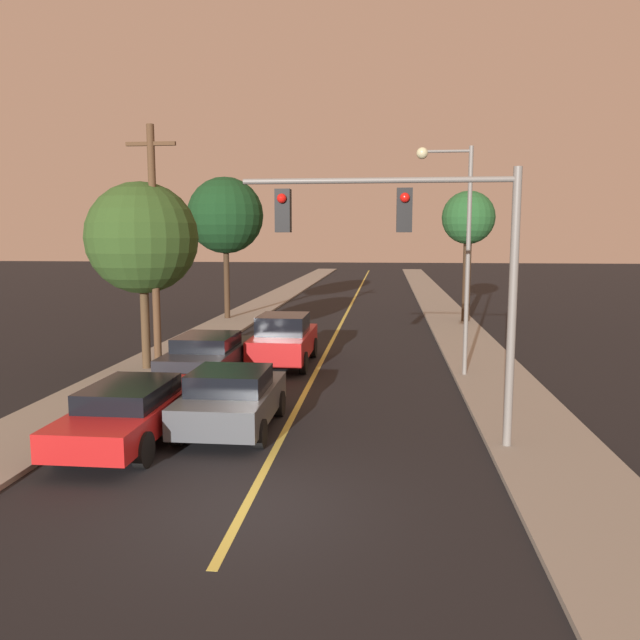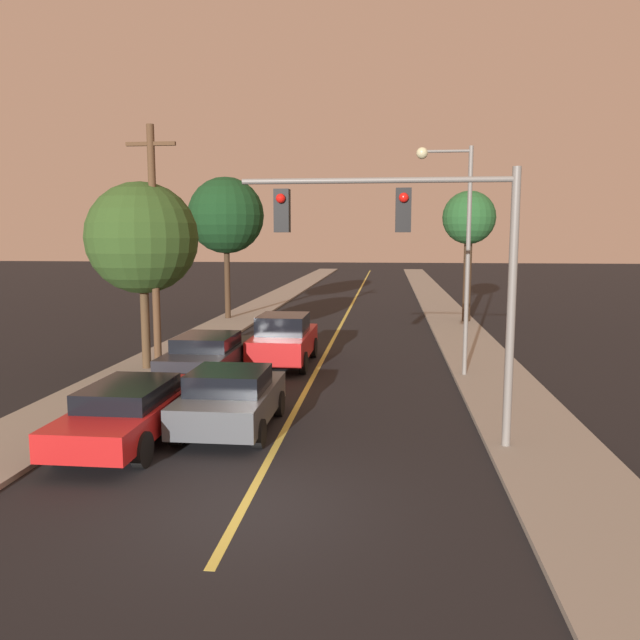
{
  "view_description": "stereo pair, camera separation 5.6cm",
  "coord_description": "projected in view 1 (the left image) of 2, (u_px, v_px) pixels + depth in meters",
  "views": [
    {
      "loc": [
        2.3,
        -9.74,
        4.53
      ],
      "look_at": [
        0.0,
        11.95,
        1.6
      ],
      "focal_mm": 35.0,
      "sensor_mm": 36.0,
      "label": 1
    },
    {
      "loc": [
        2.36,
        -9.73,
        4.53
      ],
      "look_at": [
        0.0,
        11.95,
        1.6
      ],
      "focal_mm": 35.0,
      "sensor_mm": 36.0,
      "label": 2
    }
  ],
  "objects": [
    {
      "name": "ground_plane",
      "position": [
        245.0,
        509.0,
        10.44
      ],
      "size": [
        200.0,
        200.0,
        0.0
      ],
      "primitive_type": "plane",
      "color": "black"
    },
    {
      "name": "road_surface",
      "position": [
        354.0,
        298.0,
        45.92
      ],
      "size": [
        9.02,
        80.0,
        0.01
      ],
      "color": "black",
      "rests_on": "ground"
    },
    {
      "name": "sidewalk_left",
      "position": [
        277.0,
        297.0,
        46.52
      ],
      "size": [
        2.5,
        80.0,
        0.12
      ],
      "color": "gray",
      "rests_on": "ground"
    },
    {
      "name": "sidewalk_right",
      "position": [
        434.0,
        298.0,
        45.31
      ],
      "size": [
        2.5,
        80.0,
        0.12
      ],
      "color": "gray",
      "rests_on": "ground"
    },
    {
      "name": "car_near_lane_front",
      "position": [
        232.0,
        398.0,
        14.6
      ],
      "size": [
        2.05,
        3.96,
        1.47
      ],
      "color": "#474C51",
      "rests_on": "ground"
    },
    {
      "name": "car_near_lane_second",
      "position": [
        284.0,
        339.0,
        22.01
      ],
      "size": [
        1.99,
        4.61,
        1.81
      ],
      "color": "red",
      "rests_on": "ground"
    },
    {
      "name": "car_outer_lane_front",
      "position": [
        133.0,
        409.0,
        13.83
      ],
      "size": [
        1.91,
        5.19,
        1.35
      ],
      "color": "red",
      "rests_on": "ground"
    },
    {
      "name": "car_outer_lane_second",
      "position": [
        209.0,
        355.0,
        19.68
      ],
      "size": [
        2.06,
        4.82,
        1.48
      ],
      "color": "black",
      "rests_on": "ground"
    },
    {
      "name": "traffic_signal_mast",
      "position": [
        420.0,
        246.0,
        12.9
      ],
      "size": [
        5.72,
        0.42,
        5.8
      ],
      "color": "slate",
      "rests_on": "ground"
    },
    {
      "name": "streetlamp_right",
      "position": [
        456.0,
        231.0,
        19.53
      ],
      "size": [
        1.74,
        0.36,
        7.17
      ],
      "color": "slate",
      "rests_on": "ground"
    },
    {
      "name": "utility_pole_left",
      "position": [
        154.0,
        246.0,
        19.97
      ],
      "size": [
        1.6,
        0.24,
        7.89
      ],
      "color": "#513823",
      "rests_on": "ground"
    },
    {
      "name": "tree_left_near",
      "position": [
        142.0,
        238.0,
        20.47
      ],
      "size": [
        3.66,
        3.66,
        6.19
      ],
      "color": "#4C3823",
      "rests_on": "ground"
    },
    {
      "name": "tree_left_far",
      "position": [
        225.0,
        216.0,
        33.26
      ],
      "size": [
        4.06,
        4.06,
        7.55
      ],
      "color": "#3D2B1C",
      "rests_on": "ground"
    },
    {
      "name": "tree_right_near",
      "position": [
        468.0,
        220.0,
        32.09
      ],
      "size": [
        2.73,
        2.73,
        6.74
      ],
      "color": "#3D2B1C",
      "rests_on": "ground"
    }
  ]
}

